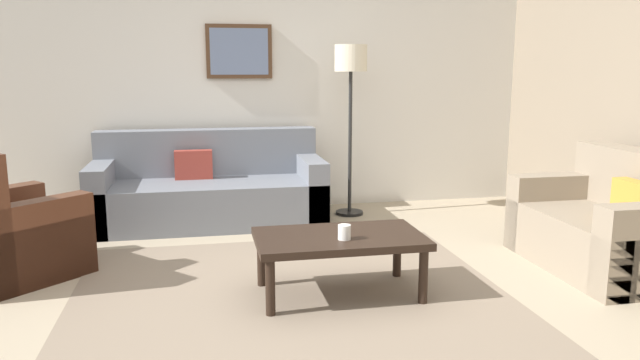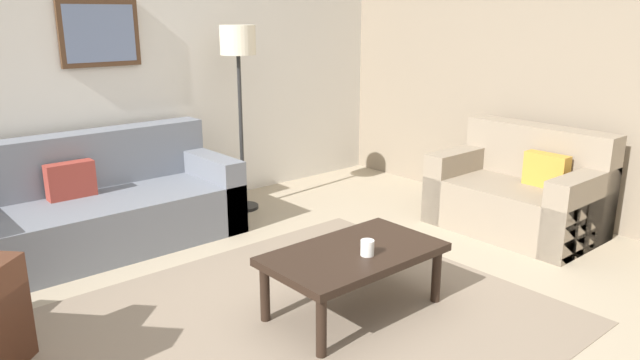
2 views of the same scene
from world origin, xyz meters
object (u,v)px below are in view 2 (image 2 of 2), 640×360
Objects in this scene: couch_main at (94,210)px; coffee_table at (354,258)px; framed_artwork at (100,33)px; lamp_standing at (238,60)px; couch_loveseat at (522,195)px; cup at (367,248)px.

coffee_table is (0.80, -2.17, 0.06)m from couch_main.
coffee_table is at bearing -69.69° from couch_main.
framed_artwork is at bearing 50.58° from couch_main.
lamp_standing is (0.61, 2.15, 1.05)m from coffee_table.
couch_loveseat is 2.76m from lamp_standing.
framed_artwork is (0.35, 0.43, 1.35)m from couch_main.
framed_artwork is at bearing 99.82° from coffee_table.
framed_artwork reaches higher than coffee_table.
lamp_standing reaches higher than coffee_table.
cup is at bearing -86.16° from coffee_table.
coffee_table is 2.47m from lamp_standing.
couch_main is at bearing -129.42° from framed_artwork.
cup is 0.14× the size of framed_artwork.
couch_loveseat is 1.21× the size of coffee_table.
cup is (0.01, -0.11, 0.10)m from coffee_table.
framed_artwork is (-0.46, 2.70, 1.19)m from cup.
lamp_standing is at bearing 75.01° from cup.
coffee_table is at bearing -105.88° from lamp_standing.
framed_artwork reaches higher than cup.
cup is 2.52m from lamp_standing.
couch_main is 1.80m from lamp_standing.
couch_main is at bearing 109.59° from cup.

